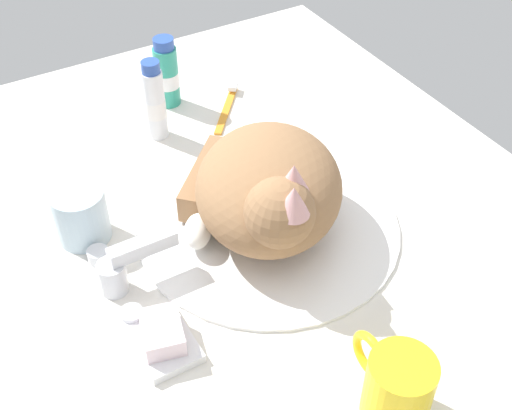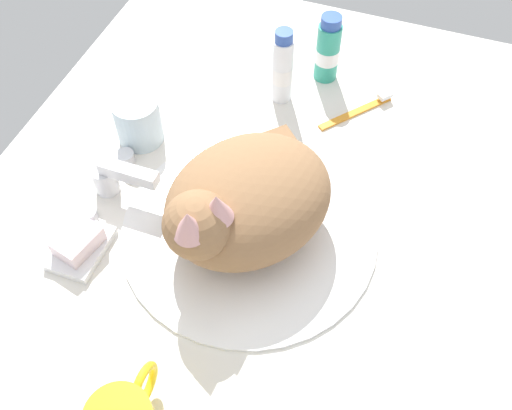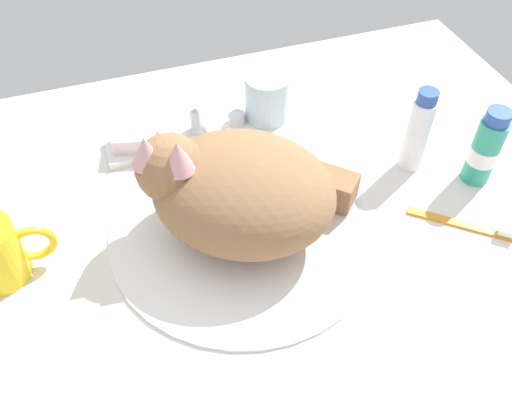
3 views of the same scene
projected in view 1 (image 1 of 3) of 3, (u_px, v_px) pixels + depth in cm
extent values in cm
cube|color=silver|center=(268.00, 235.00, 93.31)|extent=(110.00, 82.50, 3.00)
cylinder|color=white|center=(268.00, 225.00, 91.97)|extent=(35.90, 35.90, 0.99)
cylinder|color=silver|center=(113.00, 277.00, 82.56)|extent=(3.60, 3.60, 4.42)
cube|color=silver|center=(143.00, 246.00, 82.03)|extent=(2.00, 8.72, 2.00)
cylinder|color=silver|center=(132.00, 316.00, 79.73)|extent=(2.80, 2.80, 1.80)
cylinder|color=silver|center=(98.00, 255.00, 87.14)|extent=(2.80, 2.80, 1.80)
ellipsoid|color=#936B47|center=(269.00, 187.00, 87.39)|extent=(29.86, 28.60, 12.70)
sphere|color=#936B47|center=(279.00, 213.00, 78.55)|extent=(11.91, 11.91, 8.63)
ellipsoid|color=white|center=(279.00, 215.00, 81.10)|extent=(7.28, 7.01, 4.75)
cone|color=#DB9E9E|center=(294.00, 178.00, 77.49)|extent=(5.36, 5.36, 3.88)
cone|color=#DB9E9E|center=(294.00, 201.00, 74.60)|extent=(5.36, 5.36, 3.88)
cube|color=#936B47|center=(209.00, 179.00, 95.22)|extent=(13.41, 13.36, 4.23)
ellipsoid|color=white|center=(198.00, 231.00, 87.62)|extent=(6.66, 6.04, 3.81)
cylinder|color=yellow|center=(398.00, 389.00, 68.70)|extent=(7.12, 7.12, 8.28)
torus|color=yellow|center=(370.00, 355.00, 71.76)|extent=(5.63, 1.00, 5.63)
cylinder|color=silver|center=(81.00, 215.00, 88.57)|extent=(7.11, 7.11, 7.62)
cube|color=white|center=(164.00, 342.00, 77.31)|extent=(9.00, 6.40, 1.20)
cube|color=silver|center=(162.00, 332.00, 76.06)|extent=(7.00, 5.81, 2.55)
cylinder|color=white|center=(155.00, 105.00, 104.42)|extent=(3.31, 3.31, 11.53)
cylinder|color=white|center=(155.00, 108.00, 104.80)|extent=(3.38, 3.38, 2.88)
cylinder|color=#2D51AD|center=(150.00, 67.00, 99.95)|extent=(2.82, 2.82, 1.80)
cylinder|color=teal|center=(167.00, 76.00, 111.80)|extent=(3.97, 3.97, 10.29)
cylinder|color=white|center=(167.00, 79.00, 112.15)|extent=(4.05, 4.05, 2.57)
cylinder|color=#2D51AD|center=(163.00, 44.00, 107.76)|extent=(3.38, 3.38, 1.80)
cube|color=orange|center=(226.00, 109.00, 113.07)|extent=(11.60, 9.88, 0.80)
cube|color=white|center=(233.00, 86.00, 116.87)|extent=(2.61, 2.51, 0.80)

